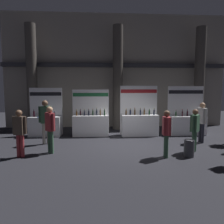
# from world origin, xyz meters

# --- Properties ---
(ground_plane) EXTENTS (26.87, 26.87, 0.00)m
(ground_plane) POSITION_xyz_m (0.00, 0.00, 0.00)
(ground_plane) COLOR black
(hall_colonnade) EXTENTS (13.43, 1.34, 6.80)m
(hall_colonnade) POSITION_xyz_m (0.00, 4.37, 3.32)
(hall_colonnade) COLOR gray
(hall_colonnade) RESTS_ON ground_plane
(exhibitor_booth_0) EXTENTS (1.60, 0.71, 2.38)m
(exhibitor_booth_0) POSITION_xyz_m (-3.75, 2.01, 0.59)
(exhibitor_booth_0) COLOR white
(exhibitor_booth_0) RESTS_ON ground_plane
(exhibitor_booth_1) EXTENTS (1.83, 0.66, 2.29)m
(exhibitor_booth_1) POSITION_xyz_m (-1.50, 1.94, 0.60)
(exhibitor_booth_1) COLOR white
(exhibitor_booth_1) RESTS_ON ground_plane
(exhibitor_booth_2) EXTENTS (1.89, 0.66, 2.48)m
(exhibitor_booth_2) POSITION_xyz_m (0.93, 1.81, 0.63)
(exhibitor_booth_2) COLOR white
(exhibitor_booth_2) RESTS_ON ground_plane
(exhibitor_booth_3) EXTENTS (1.87, 0.66, 2.46)m
(exhibitor_booth_3) POSITION_xyz_m (3.40, 1.89, 0.60)
(exhibitor_booth_3) COLOR white
(exhibitor_booth_3) RESTS_ON ground_plane
(trash_bin) EXTENTS (0.34, 0.34, 0.59)m
(trash_bin) POSITION_xyz_m (1.96, -1.63, 0.29)
(trash_bin) COLOR #38383D
(trash_bin) RESTS_ON ground_plane
(visitor_0) EXTENTS (0.54, 0.30, 1.84)m
(visitor_0) POSITION_xyz_m (-3.32, 0.40, 1.11)
(visitor_0) COLOR #ADA393
(visitor_0) RESTS_ON ground_plane
(visitor_2) EXTENTS (0.42, 0.43, 1.58)m
(visitor_2) POSITION_xyz_m (2.39, -1.08, 0.93)
(visitor_2) COLOR #33563D
(visitor_2) RESTS_ON ground_plane
(visitor_4) EXTENTS (0.49, 0.29, 1.61)m
(visitor_4) POSITION_xyz_m (-3.75, -1.31, 0.95)
(visitor_4) COLOR maroon
(visitor_4) RESTS_ON ground_plane
(visitor_6) EXTENTS (0.38, 0.38, 1.69)m
(visitor_6) POSITION_xyz_m (-2.83, -0.90, 0.99)
(visitor_6) COLOR #33563D
(visitor_6) RESTS_ON ground_plane
(visitor_8) EXTENTS (0.33, 0.50, 1.73)m
(visitor_8) POSITION_xyz_m (3.31, 0.21, 1.03)
(visitor_8) COLOR #23232D
(visitor_8) RESTS_ON ground_plane
(visitor_9) EXTENTS (0.28, 0.51, 1.59)m
(visitor_9) POSITION_xyz_m (1.16, -1.64, 0.94)
(visitor_9) COLOR #33563D
(visitor_9) RESTS_ON ground_plane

